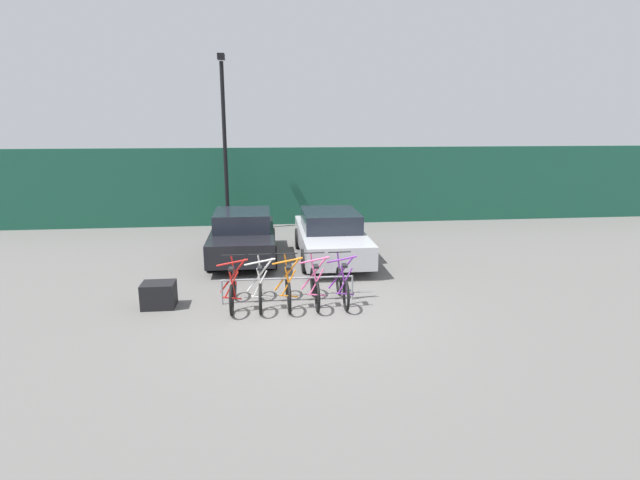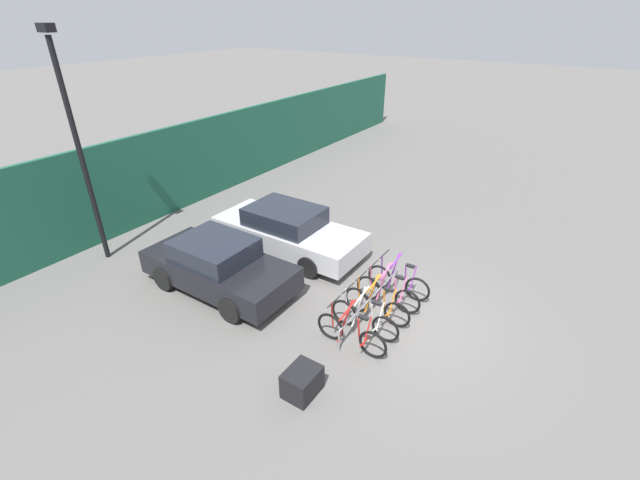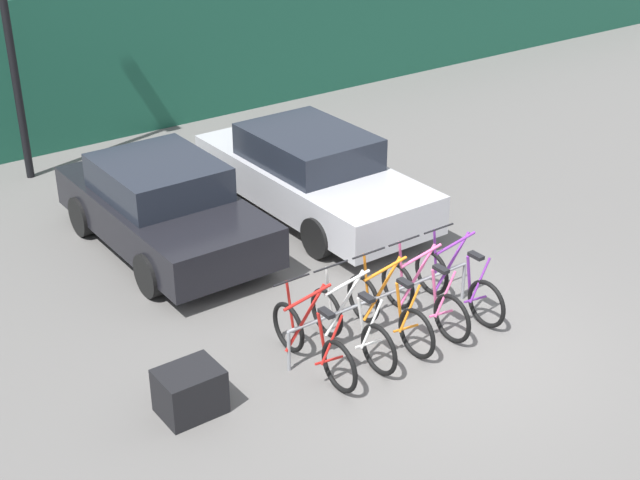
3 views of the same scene
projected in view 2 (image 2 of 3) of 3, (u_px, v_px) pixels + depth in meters
name	position (u px, v px, depth m)	size (l,w,h in m)	color
ground_plane	(403.00, 317.00, 10.23)	(120.00, 120.00, 0.00)	#605E5B
hoarding_wall	(142.00, 181.00, 14.16)	(36.00, 0.16, 2.98)	#19513D
bike_rack	(371.00, 300.00, 10.04)	(2.95, 0.04, 0.57)	gray
bicycle_red	(351.00, 333.00, 9.14)	(0.68, 1.71, 1.05)	black
bicycle_white	(364.00, 319.00, 9.57)	(0.68, 1.71, 1.05)	black
bicycle_orange	(377.00, 305.00, 10.01)	(0.68, 1.71, 1.05)	black
bicycle_pink	(388.00, 293.00, 10.45)	(0.68, 1.71, 1.05)	black
bicycle_purple	(398.00, 281.00, 10.90)	(0.68, 1.71, 1.05)	black
car_black	(218.00, 265.00, 10.99)	(1.91, 4.08, 1.40)	black
car_silver	(288.00, 230.00, 12.73)	(1.91, 4.60, 1.40)	#B7B7BC
lamp_post	(77.00, 141.00, 11.10)	(0.24, 0.44, 6.22)	black
cargo_crate	(302.00, 382.00, 8.08)	(0.70, 0.56, 0.55)	black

